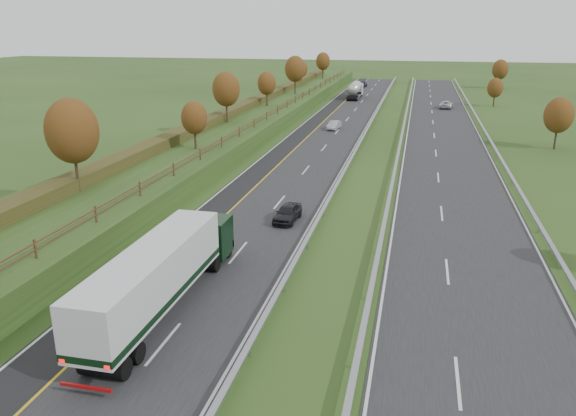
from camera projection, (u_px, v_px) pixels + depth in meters
name	position (u px, v px, depth m)	size (l,w,h in m)	color
ground	(374.00, 157.00, 67.05)	(400.00, 400.00, 0.00)	#284418
near_carriageway	(316.00, 146.00, 73.38)	(10.50, 200.00, 0.04)	#232326
far_carriageway	(446.00, 152.00, 69.86)	(10.50, 200.00, 0.04)	#232326
hard_shoulder	(288.00, 145.00, 74.18)	(3.00, 200.00, 0.04)	black
lane_markings	(365.00, 148.00, 71.90)	(26.75, 200.00, 0.01)	silver
embankment_left	(221.00, 134.00, 75.86)	(12.00, 200.00, 2.00)	#284418
hedge_left	(207.00, 122.00, 75.80)	(2.20, 180.00, 1.10)	#333716
fence_left	(252.00, 123.00, 73.98)	(0.12, 189.06, 1.20)	#422B19
median_barrier_near	(360.00, 143.00, 71.98)	(0.32, 200.00, 0.71)	gray
median_barrier_far	(400.00, 145.00, 70.89)	(0.32, 200.00, 0.71)	gray
outer_barrier_far	(496.00, 149.00, 68.44)	(0.32, 200.00, 0.71)	gray
trees_left	(214.00, 97.00, 71.00)	(6.64, 164.30, 7.66)	#2D2116
trees_far	(525.00, 94.00, 92.78)	(8.45, 118.60, 7.12)	#2D2116
box_lorry	(162.00, 273.00, 30.19)	(2.58, 16.28, 4.06)	black
road_tanker	(355.00, 90.00, 121.27)	(2.40, 11.22, 3.46)	silver
car_dark_near	(288.00, 213.00, 44.92)	(1.62, 4.03, 1.37)	black
car_silver_mid	(334.00, 125.00, 84.87)	(1.36, 3.90, 1.29)	#A4A5A9
car_small_far	(362.00, 84.00, 143.95)	(1.80, 4.42, 1.28)	#152444
car_oncoming	(446.00, 104.00, 106.75)	(2.31, 5.00, 1.39)	silver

